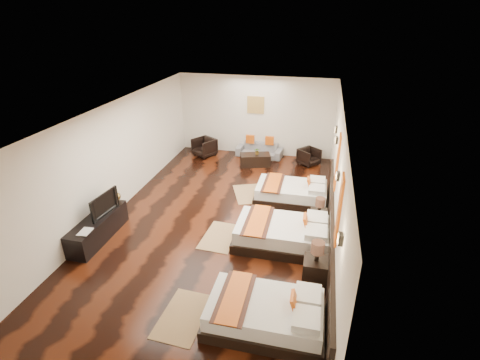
% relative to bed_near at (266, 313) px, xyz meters
% --- Properties ---
extents(floor, '(5.50, 9.50, 0.01)m').
position_rel_bed_near_xyz_m(floor, '(-1.69, 3.09, -0.26)').
color(floor, black).
rests_on(floor, ground).
extents(ceiling, '(5.50, 9.50, 0.01)m').
position_rel_bed_near_xyz_m(ceiling, '(-1.69, 3.09, 2.54)').
color(ceiling, white).
rests_on(ceiling, floor).
extents(back_wall, '(5.50, 0.01, 2.80)m').
position_rel_bed_near_xyz_m(back_wall, '(-1.69, 7.84, 1.14)').
color(back_wall, silver).
rests_on(back_wall, floor).
extents(left_wall, '(0.01, 9.50, 2.80)m').
position_rel_bed_near_xyz_m(left_wall, '(-4.44, 3.09, 1.14)').
color(left_wall, silver).
rests_on(left_wall, floor).
extents(right_wall, '(0.01, 9.50, 2.80)m').
position_rel_bed_near_xyz_m(right_wall, '(1.06, 3.09, 1.14)').
color(right_wall, silver).
rests_on(right_wall, floor).
extents(headboard_panel, '(0.08, 6.60, 0.90)m').
position_rel_bed_near_xyz_m(headboard_panel, '(1.02, 2.29, 0.19)').
color(headboard_panel, black).
rests_on(headboard_panel, floor).
extents(bed_near, '(1.97, 1.24, 0.75)m').
position_rel_bed_near_xyz_m(bed_near, '(0.00, 0.00, 0.00)').
color(bed_near, black).
rests_on(bed_near, floor).
extents(bed_mid, '(2.13, 1.34, 0.81)m').
position_rel_bed_near_xyz_m(bed_mid, '(0.00, 2.38, 0.02)').
color(bed_mid, black).
rests_on(bed_mid, floor).
extents(bed_far, '(1.96, 1.23, 0.75)m').
position_rel_bed_near_xyz_m(bed_far, '(-0.00, 4.47, -0.00)').
color(bed_far, black).
rests_on(bed_far, floor).
extents(nightstand_a, '(0.47, 0.47, 0.93)m').
position_rel_bed_near_xyz_m(nightstand_a, '(0.75, 1.26, 0.07)').
color(nightstand_a, black).
rests_on(nightstand_a, floor).
extents(nightstand_b, '(0.42, 0.42, 0.83)m').
position_rel_bed_near_xyz_m(nightstand_b, '(0.75, 3.22, 0.03)').
color(nightstand_b, black).
rests_on(nightstand_b, floor).
extents(jute_mat_near, '(0.81, 1.24, 0.01)m').
position_rel_bed_near_xyz_m(jute_mat_near, '(-1.43, -0.14, -0.25)').
color(jute_mat_near, '#98764D').
rests_on(jute_mat_near, floor).
extents(jute_mat_mid, '(0.82, 1.24, 0.01)m').
position_rel_bed_near_xyz_m(jute_mat_mid, '(-1.47, 2.32, -0.25)').
color(jute_mat_mid, '#98764D').
rests_on(jute_mat_mid, floor).
extents(jute_mat_far, '(1.14, 1.39, 0.01)m').
position_rel_bed_near_xyz_m(jute_mat_far, '(-1.26, 4.58, -0.25)').
color(jute_mat_far, '#98764D').
rests_on(jute_mat_far, floor).
extents(tv_console, '(0.50, 1.80, 0.55)m').
position_rel_bed_near_xyz_m(tv_console, '(-4.19, 1.65, 0.02)').
color(tv_console, black).
rests_on(tv_console, floor).
extents(tv, '(0.21, 0.92, 0.53)m').
position_rel_bed_near_xyz_m(tv, '(-4.14, 1.86, 0.56)').
color(tv, black).
rests_on(tv, tv_console).
extents(book, '(0.26, 0.33, 0.03)m').
position_rel_bed_near_xyz_m(book, '(-4.19, 1.06, 0.31)').
color(book, black).
rests_on(book, tv_console).
extents(figurine, '(0.33, 0.33, 0.31)m').
position_rel_bed_near_xyz_m(figurine, '(-4.19, 2.47, 0.45)').
color(figurine, brown).
rests_on(figurine, tv_console).
extents(sofa, '(1.69, 0.79, 0.48)m').
position_rel_bed_near_xyz_m(sofa, '(-1.47, 7.54, -0.02)').
color(sofa, slate).
rests_on(sofa, floor).
extents(armchair_left, '(0.96, 0.97, 0.65)m').
position_rel_bed_near_xyz_m(armchair_left, '(-3.43, 7.17, 0.07)').
color(armchair_left, black).
rests_on(armchair_left, floor).
extents(armchair_right, '(0.87, 0.87, 0.57)m').
position_rel_bed_near_xyz_m(armchair_right, '(0.31, 7.17, 0.03)').
color(armchair_right, black).
rests_on(armchair_right, floor).
extents(coffee_table, '(1.10, 0.77, 0.40)m').
position_rel_bed_near_xyz_m(coffee_table, '(-1.47, 6.70, -0.06)').
color(coffee_table, black).
rests_on(coffee_table, floor).
extents(table_plant, '(0.25, 0.22, 0.25)m').
position_rel_bed_near_xyz_m(table_plant, '(-1.40, 6.70, 0.27)').
color(table_plant, '#21551C').
rests_on(table_plant, coffee_table).
extents(orange_panel_a, '(0.04, 0.40, 1.30)m').
position_rel_bed_near_xyz_m(orange_panel_a, '(1.04, 1.19, 1.44)').
color(orange_panel_a, '#D86014').
rests_on(orange_panel_a, right_wall).
extents(orange_panel_b, '(0.04, 0.40, 1.30)m').
position_rel_bed_near_xyz_m(orange_panel_b, '(1.04, 3.39, 1.44)').
color(orange_panel_b, '#D86014').
rests_on(orange_panel_b, right_wall).
extents(sconce_near, '(0.07, 0.12, 0.18)m').
position_rel_bed_near_xyz_m(sconce_near, '(1.01, 0.09, 1.59)').
color(sconce_near, black).
rests_on(sconce_near, right_wall).
extents(sconce_mid, '(0.07, 0.12, 0.18)m').
position_rel_bed_near_xyz_m(sconce_mid, '(1.01, 2.29, 1.59)').
color(sconce_mid, black).
rests_on(sconce_mid, right_wall).
extents(sconce_far, '(0.07, 0.12, 0.18)m').
position_rel_bed_near_xyz_m(sconce_far, '(1.01, 4.49, 1.59)').
color(sconce_far, black).
rests_on(sconce_far, right_wall).
extents(sconce_lounge, '(0.07, 0.12, 0.18)m').
position_rel_bed_near_xyz_m(sconce_lounge, '(1.01, 5.39, 1.59)').
color(sconce_lounge, black).
rests_on(sconce_lounge, right_wall).
extents(gold_artwork, '(0.60, 0.04, 0.60)m').
position_rel_bed_near_xyz_m(gold_artwork, '(-1.69, 7.82, 1.54)').
color(gold_artwork, '#AD873F').
rests_on(gold_artwork, back_wall).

